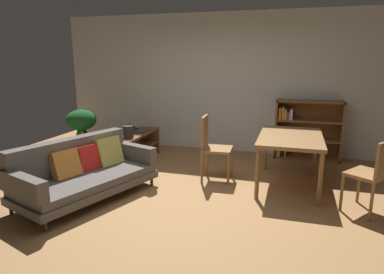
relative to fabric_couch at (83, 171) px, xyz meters
The scene contains 11 objects.
ground_plane 1.37m from the fabric_couch, 12.03° to the left, with size 8.16×8.16×0.00m, color #9E7042.
back_wall_panel 3.39m from the fabric_couch, 66.44° to the left, with size 6.80×0.10×2.70m, color silver.
fabric_couch is the anchor object (origin of this frame).
media_console 1.71m from the fabric_couch, 91.81° to the left, with size 0.40×1.27×0.52m.
open_laptop 1.89m from the fabric_couch, 93.07° to the left, with size 0.41×0.29×0.11m.
desk_speaker 1.37m from the fabric_couch, 90.35° to the left, with size 0.17×0.17×0.20m.
potted_floor_plant 2.01m from the fabric_couch, 124.36° to the left, with size 0.55×0.55×0.91m.
dining_table 2.92m from the fabric_couch, 24.81° to the left, with size 0.88×1.40×0.75m.
dining_chair_near 1.90m from the fabric_couch, 37.55° to the left, with size 0.46×0.46×0.99m.
dining_chair_far 3.65m from the fabric_couch, ahead, with size 0.58×0.60×0.92m.
bookshelf 4.00m from the fabric_couch, 44.33° to the left, with size 1.18×0.34×1.09m.
Camera 1 is at (1.35, -4.03, 1.83)m, focal length 31.96 mm.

